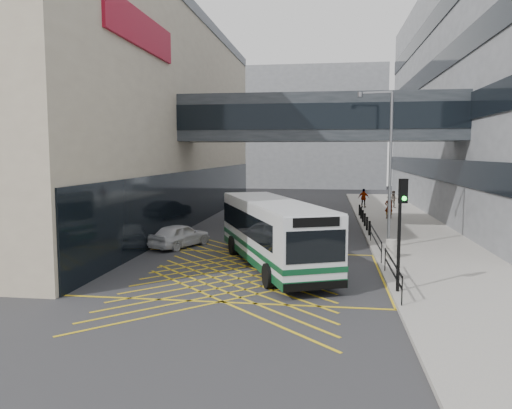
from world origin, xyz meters
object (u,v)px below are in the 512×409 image
at_px(bus, 272,231).
at_px(car_dark, 247,210).
at_px(pedestrian_b, 394,199).
at_px(traffic_light, 401,219).
at_px(car_white, 180,235).
at_px(street_lamp, 387,159).
at_px(litter_bin, 391,249).
at_px(pedestrian_a, 389,207).
at_px(car_silver, 318,221).
at_px(pedestrian_c, 364,198).

height_order(bus, car_dark, bus).
bearing_deg(pedestrian_b, traffic_light, -101.94).
distance_m(bus, car_white, 6.93).
distance_m(car_white, street_lamp, 12.04).
relative_size(street_lamp, litter_bin, 9.36).
bearing_deg(car_dark, pedestrian_a, 164.98).
relative_size(car_silver, litter_bin, 4.52).
distance_m(pedestrian_b, pedestrian_c, 2.78).
bearing_deg(car_dark, pedestrian_c, -158.16).
relative_size(street_lamp, pedestrian_c, 4.75).
bearing_deg(pedestrian_a, car_silver, 33.26).
xyz_separation_m(car_silver, street_lamp, (3.69, -6.48, 4.28)).
xyz_separation_m(car_white, car_dark, (1.81, 12.05, 0.05)).
distance_m(car_white, traffic_light, 13.72).
relative_size(bus, pedestrian_a, 6.23).
bearing_deg(car_white, street_lamp, -151.96).
distance_m(bus, pedestrian_b, 26.42).
bearing_deg(pedestrian_b, car_silver, -121.15).
xyz_separation_m(car_silver, litter_bin, (3.69, -9.28, -0.02)).
bearing_deg(car_silver, street_lamp, 131.20).
bearing_deg(litter_bin, traffic_light, -94.26).
xyz_separation_m(car_dark, street_lamp, (9.43, -11.27, 4.18)).
distance_m(car_dark, pedestrian_c, 13.06).
xyz_separation_m(pedestrian_b, pedestrian_c, (-2.77, -0.23, 0.10)).
height_order(bus, pedestrian_b, bus).
height_order(car_dark, pedestrian_b, pedestrian_b).
bearing_deg(litter_bin, pedestrian_b, 82.50).
xyz_separation_m(litter_bin, pedestrian_b, (3.03, 23.04, 0.33)).
bearing_deg(car_silver, pedestrian_b, -104.51).
bearing_deg(car_white, car_dark, -74.52).
bearing_deg(pedestrian_c, car_silver, 86.93).
bearing_deg(pedestrian_a, bus, 52.74).
bearing_deg(car_white, pedestrian_c, -94.90).
relative_size(traffic_light, pedestrian_b, 2.67).
relative_size(car_dark, pedestrian_a, 2.62).
height_order(car_silver, pedestrian_c, pedestrian_c).
bearing_deg(pedestrian_b, car_dark, -149.34).
bearing_deg(pedestrian_a, car_dark, -8.90).
distance_m(street_lamp, pedestrian_c, 20.39).
height_order(street_lamp, pedestrian_a, street_lamp).
height_order(car_white, pedestrian_a, pedestrian_a).
distance_m(car_silver, street_lamp, 8.60).
relative_size(bus, traffic_light, 2.64).
distance_m(pedestrian_a, pedestrian_b, 8.09).
bearing_deg(street_lamp, car_dark, 140.75).
bearing_deg(car_dark, car_white, 61.19).
bearing_deg(car_dark, litter_bin, 103.59).
distance_m(car_silver, pedestrian_b, 15.32).
bearing_deg(traffic_light, pedestrian_c, 71.60).
bearing_deg(pedestrian_c, traffic_light, 101.77).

